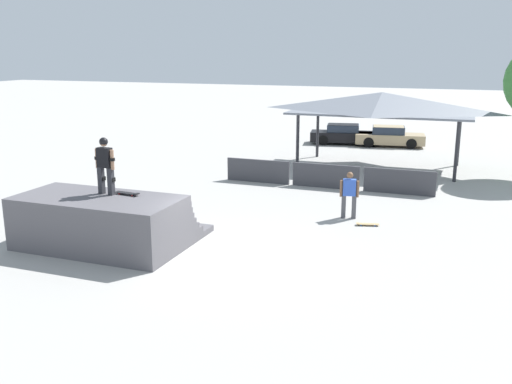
% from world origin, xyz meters
% --- Properties ---
extents(ground_plane, '(160.00, 160.00, 0.00)m').
position_xyz_m(ground_plane, '(0.00, 0.00, 0.00)').
color(ground_plane, '#A3A09B').
extents(quarter_pipe_ramp, '(5.06, 3.99, 1.61)m').
position_xyz_m(quarter_pipe_ramp, '(-3.76, -0.40, 0.73)').
color(quarter_pipe_ramp, '#565459').
rests_on(quarter_pipe_ramp, ground).
extents(skater_on_deck, '(0.75, 0.27, 1.76)m').
position_xyz_m(skater_on_deck, '(-3.70, -0.26, 2.62)').
color(skater_on_deck, '#2D2D33').
rests_on(skater_on_deck, quarter_pipe_ramp).
extents(skateboard_on_deck, '(0.85, 0.29, 0.09)m').
position_xyz_m(skateboard_on_deck, '(-3.04, -0.12, 1.67)').
color(skateboard_on_deck, red).
rests_on(skateboard_on_deck, quarter_pipe_ramp).
extents(bystander_walking, '(0.69, 0.31, 1.70)m').
position_xyz_m(bystander_walking, '(2.72, 5.19, 0.95)').
color(bystander_walking, '#4C4C51').
rests_on(bystander_walking, ground).
extents(skateboard_on_ground, '(0.81, 0.40, 0.09)m').
position_xyz_m(skateboard_on_ground, '(3.51, 4.50, 0.06)').
color(skateboard_on_ground, blue).
rests_on(skateboard_on_ground, ground).
extents(barrier_fence, '(9.35, 0.12, 1.05)m').
position_xyz_m(barrier_fence, '(0.82, 9.49, 0.53)').
color(barrier_fence, '#3D3D42').
rests_on(barrier_fence, ground).
extents(pavilion_shelter, '(8.89, 4.69, 3.87)m').
position_xyz_m(pavilion_shelter, '(2.34, 14.73, 3.33)').
color(pavilion_shelter, '#2D2D33').
rests_on(pavilion_shelter, ground).
extents(parked_car_black, '(4.56, 2.40, 1.27)m').
position_xyz_m(parked_car_black, '(-0.95, 21.77, 0.60)').
color(parked_car_black, black).
rests_on(parked_car_black, ground).
extents(parked_car_tan, '(4.45, 2.33, 1.27)m').
position_xyz_m(parked_car_tan, '(1.91, 21.87, 0.60)').
color(parked_car_tan, tan).
rests_on(parked_car_tan, ground).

